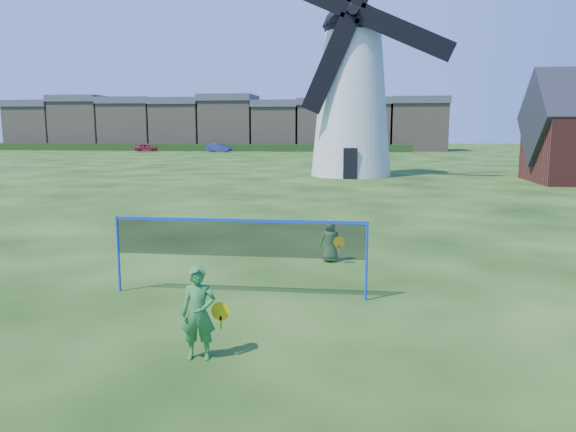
{
  "coord_description": "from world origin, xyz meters",
  "views": [
    {
      "loc": [
        1.6,
        -10.73,
        3.32
      ],
      "look_at": [
        0.2,
        0.5,
        1.5
      ],
      "focal_mm": 34.46,
      "sensor_mm": 36.0,
      "label": 1
    }
  ],
  "objects_px": {
    "player_boy": "(330,241)",
    "car_left": "(146,148)",
    "player_girl": "(199,313)",
    "car_right": "(219,148)",
    "badminton_net": "(239,239)",
    "windmill": "(352,91)"
  },
  "relations": [
    {
      "from": "player_boy",
      "to": "car_right",
      "type": "height_order",
      "value": "car_right"
    },
    {
      "from": "car_left",
      "to": "player_girl",
      "type": "bearing_deg",
      "value": -176.24
    },
    {
      "from": "car_right",
      "to": "player_girl",
      "type": "bearing_deg",
      "value": -150.34
    },
    {
      "from": "windmill",
      "to": "player_boy",
      "type": "xyz_separation_m",
      "value": [
        -0.19,
        -25.21,
        -5.25
      ]
    },
    {
      "from": "player_girl",
      "to": "windmill",
      "type": "bearing_deg",
      "value": 80.39
    },
    {
      "from": "car_left",
      "to": "car_right",
      "type": "xyz_separation_m",
      "value": [
        10.69,
        -0.94,
        0.04
      ]
    },
    {
      "from": "badminton_net",
      "to": "player_girl",
      "type": "height_order",
      "value": "badminton_net"
    },
    {
      "from": "windmill",
      "to": "badminton_net",
      "type": "height_order",
      "value": "windmill"
    },
    {
      "from": "windmill",
      "to": "badminton_net",
      "type": "distance_m",
      "value": 28.69
    },
    {
      "from": "player_boy",
      "to": "car_left",
      "type": "height_order",
      "value": "car_left"
    },
    {
      "from": "player_girl",
      "to": "car_right",
      "type": "height_order",
      "value": "player_girl"
    },
    {
      "from": "player_girl",
      "to": "player_boy",
      "type": "relative_size",
      "value": 1.28
    },
    {
      "from": "player_girl",
      "to": "player_boy",
      "type": "height_order",
      "value": "player_girl"
    },
    {
      "from": "badminton_net",
      "to": "car_left",
      "type": "relative_size",
      "value": 1.59
    },
    {
      "from": "windmill",
      "to": "badminton_net",
      "type": "relative_size",
      "value": 3.38
    },
    {
      "from": "player_girl",
      "to": "car_left",
      "type": "xyz_separation_m",
      "value": [
        -27.17,
        67.31,
        -0.14
      ]
    },
    {
      "from": "windmill",
      "to": "player_boy",
      "type": "bearing_deg",
      "value": -90.43
    },
    {
      "from": "windmill",
      "to": "car_right",
      "type": "distance_m",
      "value": 39.86
    },
    {
      "from": "player_boy",
      "to": "car_left",
      "type": "relative_size",
      "value": 0.34
    },
    {
      "from": "player_boy",
      "to": "car_right",
      "type": "xyz_separation_m",
      "value": [
        -18.07,
        60.26,
        0.05
      ]
    },
    {
      "from": "player_girl",
      "to": "car_left",
      "type": "relative_size",
      "value": 0.43
    },
    {
      "from": "badminton_net",
      "to": "player_boy",
      "type": "distance_m",
      "value": 3.52
    }
  ]
}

